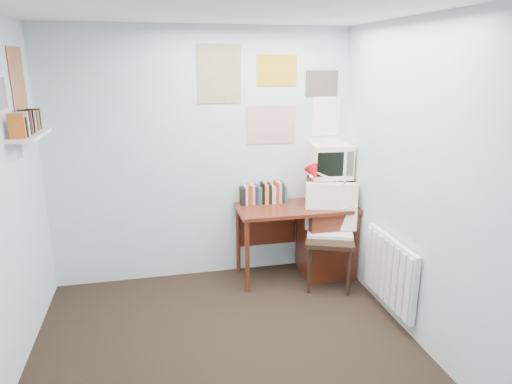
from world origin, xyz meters
The scene contains 14 objects.
ground centered at (0.00, 0.00, 0.00)m, with size 3.50×3.50×0.00m, color black.
back_wall centered at (0.00, 1.75, 1.25)m, with size 3.00×0.02×2.50m, color silver.
right_wall centered at (1.50, 0.00, 1.25)m, with size 0.02×3.50×2.50m, color silver.
ceiling centered at (0.00, 0.00, 2.50)m, with size 3.00×3.50×0.02m, color white.
desk centered at (1.17, 1.48, 0.41)m, with size 1.20×0.55×0.76m.
desk_chair centered at (1.15, 1.18, 0.49)m, with size 0.50×0.48×0.99m, color black.
desk_lamp centered at (1.32, 1.27, 0.95)m, with size 0.27×0.23×0.39m, color red.
tv_riser centered at (1.29, 1.59, 0.89)m, with size 0.40×0.30×0.25m, color maroon.
crt_tv centered at (1.29, 1.61, 1.20)m, with size 0.40×0.37×0.38m, color beige.
book_row centered at (0.66, 1.66, 0.87)m, with size 0.60×0.14×0.22m, color maroon.
radiator centered at (1.46, 0.55, 0.42)m, with size 0.09×0.80×0.60m, color white.
wall_shelf centered at (-1.40, 1.10, 1.62)m, with size 0.20×0.62×0.24m, color white.
posters_back centered at (0.70, 1.74, 1.85)m, with size 1.20×0.01×0.90m, color white.
posters_left centered at (-1.49, 1.10, 2.00)m, with size 0.01×0.70×0.60m, color white.
Camera 1 is at (-0.46, -2.70, 2.18)m, focal length 32.00 mm.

